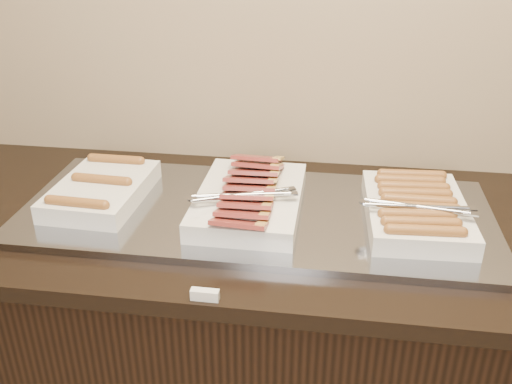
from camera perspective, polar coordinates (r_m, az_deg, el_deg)
counter at (r=1.74m, az=0.20°, el=-15.46°), size 2.06×0.76×0.90m
warming_tray at (r=1.47m, az=-0.04°, el=-2.09°), size 1.20×0.50×0.02m
dish_left at (r=1.56m, az=-15.18°, el=0.24°), size 0.23×0.33×0.07m
dish_center at (r=1.45m, az=-0.69°, el=-0.60°), size 0.28×0.41×0.09m
dish_right at (r=1.45m, az=15.70°, el=-1.67°), size 0.27×0.37×0.08m
label_holder at (r=1.18m, az=-5.13°, el=-10.20°), size 0.06×0.02×0.02m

